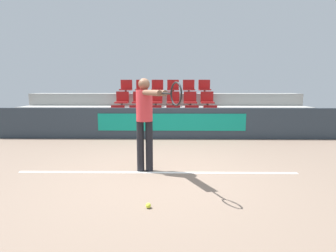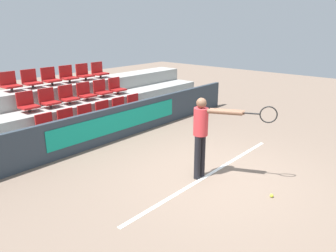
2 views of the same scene
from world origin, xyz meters
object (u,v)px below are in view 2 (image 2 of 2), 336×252
(stadium_chair_0, at_px, (47,126))
(stadium_chair_12, at_px, (10,83))
(stadium_chair_3, at_px, (105,112))
(stadium_chair_6, at_px, (27,104))
(stadium_chair_11, at_px, (116,87))
(tennis_player, at_px, (205,130))
(stadium_chair_4, at_px, (121,108))
(stadium_chair_8, at_px, (68,96))
(stadium_chair_14, at_px, (50,78))
(stadium_chair_15, at_px, (68,75))
(stadium_chair_10, at_px, (102,90))
(stadium_chair_13, at_px, (31,80))
(tennis_ball, at_px, (272,196))
(stadium_chair_5, at_px, (135,104))
(stadium_chair_2, at_px, (87,116))
(stadium_chair_16, at_px, (84,73))
(stadium_chair_9, at_px, (86,93))
(stadium_chair_17, at_px, (99,71))
(stadium_chair_1, at_px, (68,121))
(stadium_chair_7, at_px, (49,100))

(stadium_chair_0, relative_size, stadium_chair_12, 1.00)
(stadium_chair_3, relative_size, stadium_chair_6, 1.00)
(stadium_chair_11, relative_size, tennis_player, 0.31)
(stadium_chair_4, distance_m, stadium_chair_8, 1.52)
(stadium_chair_14, bearing_deg, stadium_chair_11, -25.63)
(stadium_chair_4, height_order, stadium_chair_14, stadium_chair_14)
(stadium_chair_14, bearing_deg, stadium_chair_15, 0.00)
(stadium_chair_10, bearing_deg, stadium_chair_11, 0.00)
(stadium_chair_6, bearing_deg, stadium_chair_13, 55.20)
(stadium_chair_3, xyz_separation_m, tennis_ball, (-0.33, -5.15, -0.61))
(stadium_chair_5, bearing_deg, stadium_chair_2, 180.00)
(stadium_chair_0, xyz_separation_m, stadium_chair_4, (2.37, 0.00, 0.00))
(stadium_chair_12, height_order, tennis_ball, stadium_chair_12)
(stadium_chair_15, relative_size, stadium_chair_16, 1.00)
(stadium_chair_5, distance_m, stadium_chair_6, 3.11)
(stadium_chair_9, xyz_separation_m, stadium_chair_15, (0.00, 0.85, 0.43))
(stadium_chair_5, distance_m, stadium_chair_9, 1.52)
(stadium_chair_14, bearing_deg, stadium_chair_9, -55.20)
(stadium_chair_9, height_order, stadium_chair_12, stadium_chair_12)
(stadium_chair_2, distance_m, stadium_chair_13, 2.00)
(stadium_chair_9, bearing_deg, stadium_chair_17, 35.73)
(stadium_chair_1, height_order, stadium_chair_8, stadium_chair_8)
(stadium_chair_1, height_order, stadium_chair_2, same)
(stadium_chair_5, height_order, stadium_chair_15, stadium_chair_15)
(stadium_chair_8, xyz_separation_m, stadium_chair_15, (0.59, 0.85, 0.43))
(stadium_chair_0, distance_m, stadium_chair_12, 1.91)
(stadium_chair_11, height_order, tennis_player, tennis_player)
(stadium_chair_1, bearing_deg, stadium_chair_3, 0.00)
(stadium_chair_12, xyz_separation_m, stadium_chair_16, (2.37, 0.00, 0.00))
(stadium_chair_9, distance_m, stadium_chair_16, 1.12)
(stadium_chair_15, relative_size, tennis_player, 0.31)
(stadium_chair_9, relative_size, stadium_chair_15, 1.00)
(stadium_chair_1, bearing_deg, stadium_chair_16, 43.81)
(stadium_chair_8, xyz_separation_m, stadium_chair_12, (-1.19, 0.85, 0.43))
(stadium_chair_5, distance_m, stadium_chair_12, 3.53)
(stadium_chair_5, xyz_separation_m, stadium_chair_16, (-0.59, 1.71, 0.86))
(stadium_chair_10, bearing_deg, stadium_chair_0, -160.21)
(stadium_chair_1, distance_m, stadium_chair_8, 1.12)
(stadium_chair_8, height_order, stadium_chair_13, stadium_chair_13)
(stadium_chair_8, distance_m, stadium_chair_13, 1.12)
(stadium_chair_7, height_order, stadium_chair_17, stadium_chair_17)
(stadium_chair_12, xyz_separation_m, stadium_chair_17, (2.96, 0.00, 0.00))
(stadium_chair_17, bearing_deg, stadium_chair_2, -136.19)
(stadium_chair_16, xyz_separation_m, tennis_ball, (-0.93, -6.86, -1.46))
(stadium_chair_12, bearing_deg, stadium_chair_5, -29.92)
(stadium_chair_12, bearing_deg, stadium_chair_2, -55.20)
(stadium_chair_7, distance_m, stadium_chair_12, 1.12)
(stadium_chair_12, xyz_separation_m, stadium_chair_15, (1.78, 0.00, 0.00))
(stadium_chair_0, bearing_deg, stadium_chair_1, 0.00)
(stadium_chair_12, bearing_deg, stadium_chair_15, 0.00)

